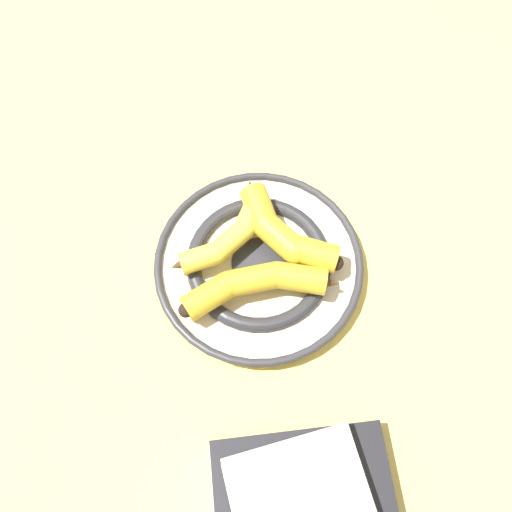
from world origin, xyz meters
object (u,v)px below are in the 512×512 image
decorative_bowl (256,262)px  banana_b (282,232)px  banana_c (257,284)px  banana_a (226,240)px  book_stack (301,498)px

decorative_bowl → banana_b: bearing=-112.8°
banana_b → banana_c: size_ratio=1.02×
banana_b → decorative_bowl: bearing=-95.2°
banana_a → book_stack: 0.34m
banana_b → banana_c: bearing=-69.6°
decorative_bowl → book_stack: (-0.19, 0.25, 0.02)m
banana_a → banana_c: 0.08m
decorative_bowl → banana_b: banana_b is taller
banana_b → book_stack: 0.34m
banana_b → banana_c: (-0.00, 0.08, -0.00)m
decorative_bowl → banana_c: 0.06m
banana_c → book_stack: 0.27m
decorative_bowl → banana_a: banana_a is taller
banana_a → banana_b: (-0.07, -0.05, 0.00)m
banana_a → banana_b: bearing=-36.5°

